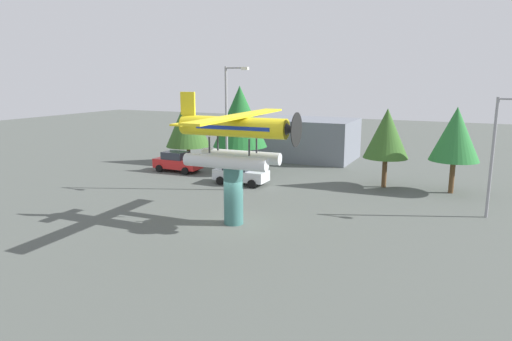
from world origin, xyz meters
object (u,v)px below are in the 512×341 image
(tree_west, at_px, (188,122))
(car_near_red, at_px, (177,162))
(display_pedestal, at_px, (233,195))
(tree_center_back, at_px, (387,134))
(storefront_building, at_px, (302,139))
(car_mid_silver, at_px, (240,173))
(tree_east, at_px, (240,116))
(streetlight_primary, at_px, (229,121))
(tree_far_east, at_px, (456,134))
(floatplane_monument, at_px, (235,136))
(streetlight_secondary, at_px, (497,148))

(tree_west, bearing_deg, car_near_red, -70.41)
(display_pedestal, bearing_deg, tree_center_back, 63.91)
(storefront_building, bearing_deg, tree_center_back, -43.63)
(car_mid_silver, distance_m, tree_west, 10.92)
(tree_east, bearing_deg, car_near_red, -157.68)
(tree_center_back, bearing_deg, tree_west, 173.24)
(display_pedestal, height_order, streetlight_primary, streetlight_primary)
(tree_east, height_order, tree_center_back, tree_east)
(tree_center_back, height_order, tree_far_east, tree_far_east)
(floatplane_monument, xyz_separation_m, streetlight_primary, (-4.08, 6.82, 0.07))
(streetlight_primary, relative_size, tree_far_east, 1.44)
(floatplane_monument, distance_m, streetlight_primary, 7.95)
(streetlight_primary, height_order, tree_east, streetlight_primary)
(streetlight_primary, xyz_separation_m, tree_west, (-8.82, 8.05, -1.14))
(car_mid_silver, distance_m, tree_east, 6.05)
(streetlight_secondary, xyz_separation_m, storefront_building, (-16.91, 14.57, -2.14))
(floatplane_monument, height_order, tree_center_back, floatplane_monument)
(tree_east, height_order, tree_far_east, tree_east)
(tree_west, bearing_deg, streetlight_primary, -42.39)
(car_near_red, bearing_deg, floatplane_monument, -43.47)
(floatplane_monument, xyz_separation_m, streetlight_secondary, (13.14, 7.42, -0.88))
(tree_far_east, bearing_deg, streetlight_secondary, -66.14)
(car_mid_silver, height_order, streetlight_secondary, streetlight_secondary)
(tree_east, bearing_deg, car_mid_silver, -63.05)
(car_near_red, distance_m, streetlight_primary, 9.45)
(floatplane_monument, distance_m, tree_far_east, 16.76)
(tree_far_east, bearing_deg, floatplane_monument, -129.92)
(display_pedestal, relative_size, storefront_building, 0.32)
(car_mid_silver, height_order, tree_east, tree_east)
(floatplane_monument, xyz_separation_m, car_near_red, (-11.48, 10.89, -4.16))
(floatplane_monument, distance_m, tree_east, 14.46)
(streetlight_primary, height_order, storefront_building, streetlight_primary)
(car_mid_silver, bearing_deg, display_pedestal, -65.17)
(car_near_red, distance_m, storefront_building, 13.57)
(floatplane_monument, height_order, storefront_building, floatplane_monument)
(floatplane_monument, bearing_deg, car_near_red, 134.50)
(car_mid_silver, relative_size, streetlight_secondary, 0.59)
(streetlight_secondary, height_order, tree_far_east, streetlight_secondary)
(display_pedestal, height_order, tree_center_back, tree_center_back)
(storefront_building, bearing_deg, display_pedestal, -80.59)
(floatplane_monument, relative_size, tree_west, 1.65)
(car_mid_silver, bearing_deg, storefront_building, 87.83)
(display_pedestal, xyz_separation_m, tree_center_back, (6.18, 12.63, 2.39))
(tree_west, bearing_deg, tree_east, -15.89)
(tree_center_back, bearing_deg, streetlight_primary, -150.19)
(tree_west, relative_size, tree_center_back, 1.07)
(storefront_building, bearing_deg, streetlight_primary, -91.15)
(tree_west, xyz_separation_m, tree_east, (6.57, -1.87, 0.90))
(car_mid_silver, distance_m, storefront_building, 13.11)
(streetlight_primary, distance_m, tree_east, 6.59)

